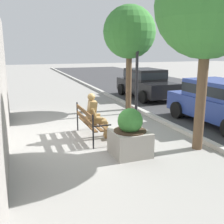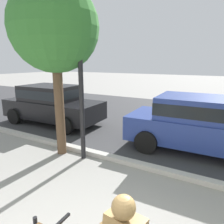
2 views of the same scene
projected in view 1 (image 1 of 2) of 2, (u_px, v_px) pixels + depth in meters
ground_plane at (91, 136)px, 8.21m from camera, size 80.00×80.00×0.00m
curb_stone at (172, 125)px, 9.17m from camera, size 60.00×0.20×0.12m
park_bench at (90, 121)px, 7.92m from camera, size 1.81×0.55×0.95m
bronze_statue_seated at (97, 116)px, 7.91m from camera, size 0.70×0.78×1.37m
concrete_planter at (130, 136)px, 6.69m from camera, size 0.91×0.91×1.20m
street_tree_near_bench at (129, 33)px, 11.08m from camera, size 2.19×2.19×4.40m
street_tree_down_street at (208, 6)px, 6.37m from camera, size 2.58×2.58×4.94m
parked_car_black at (145, 82)px, 14.50m from camera, size 4.15×2.02×1.56m
parked_car_blue at (220, 101)px, 9.33m from camera, size 4.15×2.02×1.56m
lamp_post at (137, 51)px, 10.60m from camera, size 0.32×0.32×3.90m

